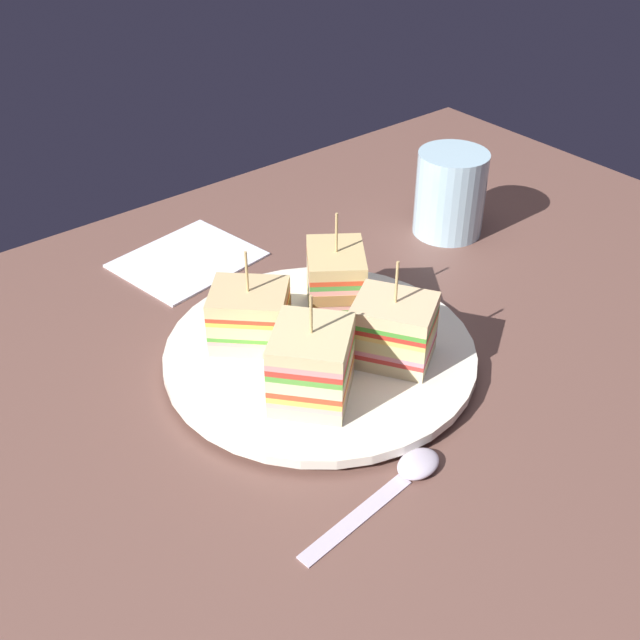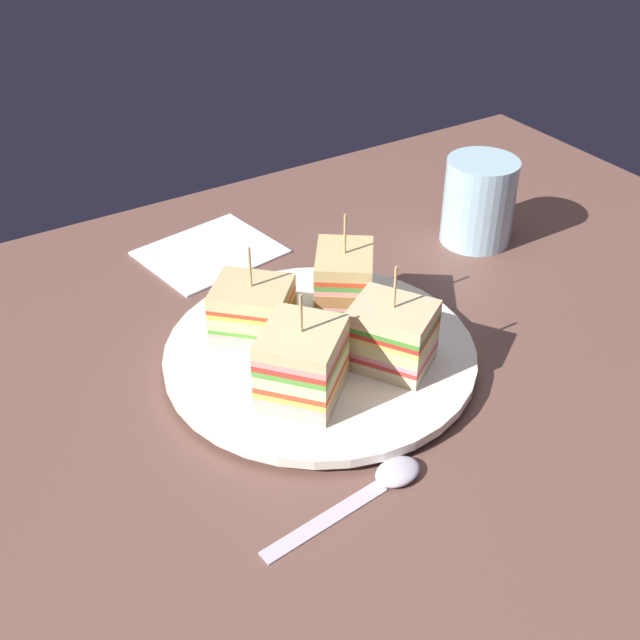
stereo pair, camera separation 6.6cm
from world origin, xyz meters
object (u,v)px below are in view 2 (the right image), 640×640
Objects in this scene: sandwich_wedge_2 at (253,311)px; spoon at (381,483)px; sandwich_wedge_0 at (391,335)px; plate at (320,354)px; sandwich_wedge_3 at (302,364)px; sandwich_wedge_1 at (344,283)px; chip_pile at (318,345)px; napkin at (213,250)px; drinking_glass at (478,207)px.

sandwich_wedge_2 reaches higher than spoon.
sandwich_wedge_0 is at bearing -7.11° from sandwich_wedge_2.
spoon is at bearing -105.05° from plate.
spoon is (-7.81, -9.76, -3.92)cm from sandwich_wedge_0.
sandwich_wedge_0 is at bearing -49.84° from plate.
sandwich_wedge_3 reaches higher than plate.
sandwich_wedge_1 is at bearing 0.40° from sandwich_wedge_3.
sandwich_wedge_3 reaches higher than sandwich_wedge_2.
spoon is (-3.36, -13.93, -2.07)cm from chip_pile.
sandwich_wedge_3 is (-8.25, 0.35, 0.31)cm from sandwich_wedge_0.
sandwich_wedge_3 is at bearing -49.78° from sandwich_wedge_2.
sandwich_wedge_0 is 0.95× the size of sandwich_wedge_1.
chip_pile is 0.50× the size of spoon.
sandwich_wedge_2 is at bearing 83.40° from spoon.
plate is at bearing 4.04° from sandwich_wedge_3.
sandwich_wedge_3 is 26.99cm from napkin.
napkin is at bearing -24.85° from sandwich_wedge_0.
napkin is at bearing -130.45° from sandwich_wedge_1.
chip_pile is 27.96cm from drinking_glass.
spoon is (-3.88, -14.42, -0.53)cm from plate.
napkin is (4.26, 36.32, -0.16)cm from spoon.
plate is 6.83cm from sandwich_wedge_2.
drinking_glass is at bearing 20.22° from plate.
sandwich_wedge_2 is 29.73cm from drinking_glass.
sandwich_wedge_3 reaches higher than sandwich_wedge_0.
sandwich_wedge_1 reaches higher than sandwich_wedge_2.
sandwich_wedge_0 is 27.11cm from napkin.
sandwich_wedge_2 is 18.02cm from napkin.
drinking_glass is at bearing 52.69° from sandwich_wedge_2.
chip_pile reaches higher than spoon.
chip_pile is at bearing -15.98° from sandwich_wedge_1.
chip_pile is at bearing -159.22° from drinking_glass.
napkin is at bearing 38.94° from sandwich_wedge_3.
sandwich_wedge_2 is (-3.77, 4.79, 3.10)cm from plate.
plate is at bearing -8.08° from sandwich_wedge_2.
sandwich_wedge_1 is 12.18cm from sandwich_wedge_3.
sandwich_wedge_1 is 21.55cm from drinking_glass.
chip_pile reaches higher than napkin.
sandwich_wedge_3 reaches higher than drinking_glass.
spoon reaches higher than napkin.
sandwich_wedge_1 reaches higher than sandwich_wedge_0.
sandwich_wedge_3 is at bearing -12.92° from sandwich_wedge_1.
drinking_glass reaches higher than chip_pile.
sandwich_wedge_0 is 6.37cm from chip_pile.
sandwich_wedge_2 is 1.27× the size of chip_pile.
sandwich_wedge_0 is 0.71× the size of napkin.
sandwich_wedge_0 is 0.99× the size of sandwich_wedge_3.
plate is at bearing 7.71° from sandwich_wedge_0.
sandwich_wedge_1 is 0.71× the size of spoon.
drinking_glass is at bearing -16.22° from sandwich_wedge_3.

